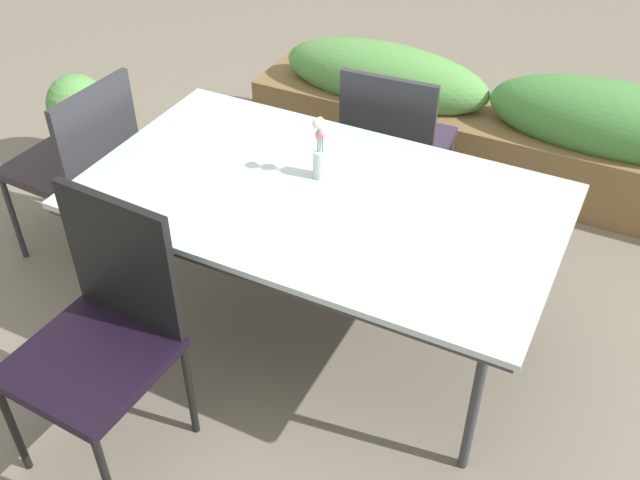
# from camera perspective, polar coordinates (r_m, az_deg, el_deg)

# --- Properties ---
(ground_plane) EXTENTS (12.00, 12.00, 0.00)m
(ground_plane) POSITION_cam_1_polar(r_m,az_deg,el_deg) (3.18, 1.04, -7.58)
(ground_plane) COLOR #756B5B
(dining_table) EXTENTS (1.79, 1.02, 0.71)m
(dining_table) POSITION_cam_1_polar(r_m,az_deg,el_deg) (2.78, 0.00, 2.97)
(dining_table) COLOR #B2C6C1
(dining_table) RESTS_ON ground
(chair_near_left) EXTENTS (0.49, 0.49, 0.99)m
(chair_near_left) POSITION_cam_1_polar(r_m,az_deg,el_deg) (2.55, -16.40, -6.40)
(chair_near_left) COLOR black
(chair_near_left) RESTS_ON ground
(chair_far_side) EXTENTS (0.49, 0.49, 0.89)m
(chair_far_side) POSITION_cam_1_polar(r_m,az_deg,el_deg) (3.50, 5.76, 7.73)
(chair_far_side) COLOR #34283E
(chair_far_side) RESTS_ON ground
(chair_end_left) EXTENTS (0.49, 0.49, 0.91)m
(chair_end_left) POSITION_cam_1_polar(r_m,az_deg,el_deg) (3.47, -18.07, 6.04)
(chair_end_left) COLOR #2C242A
(chair_end_left) RESTS_ON ground
(flower_vase) EXTENTS (0.06, 0.06, 0.26)m
(flower_vase) POSITION_cam_1_polar(r_m,az_deg,el_deg) (2.79, 0.00, 6.81)
(flower_vase) COLOR silver
(flower_vase) RESTS_ON dining_table
(planter_box) EXTENTS (2.66, 0.45, 0.68)m
(planter_box) POSITION_cam_1_polar(r_m,az_deg,el_deg) (4.10, 12.92, 8.74)
(planter_box) COLOR brown
(planter_box) RESTS_ON ground
(potted_plant) EXTENTS (0.32, 0.32, 0.55)m
(potted_plant) POSITION_cam_1_polar(r_m,az_deg,el_deg) (4.29, -18.02, 8.75)
(potted_plant) COLOR slate
(potted_plant) RESTS_ON ground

